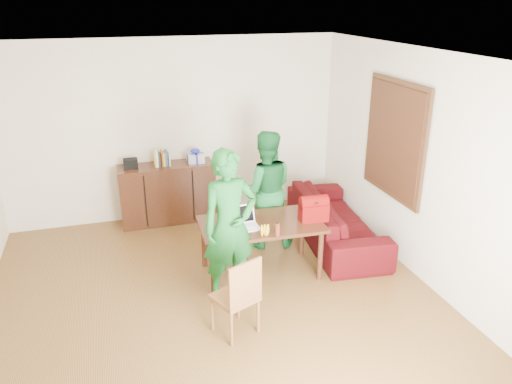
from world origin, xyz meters
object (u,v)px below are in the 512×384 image
object	(u,v)px
person_near	(230,226)
sofa	(336,219)
bottle	(277,229)
table	(261,229)
person_far	(265,190)
chair	(236,311)
laptop	(245,225)
red_bag	(313,211)

from	to	relation	value
person_near	sofa	distance (m)	2.05
person_near	bottle	bearing A→B (deg)	-10.72
table	sofa	distance (m)	1.42
person_near	bottle	xyz separation A→B (m)	(0.55, -0.01, -0.10)
table	sofa	xyz separation A→B (m)	(1.27, 0.55, -0.29)
table	sofa	size ratio (longest dim) A/B	0.69
sofa	person_far	bearing A→B (deg)	85.88
bottle	sofa	distance (m)	1.58
person_near	person_far	world-z (taller)	person_near
chair	laptop	size ratio (longest dim) A/B	2.58
bottle	person_far	bearing A→B (deg)	79.02
chair	bottle	xyz separation A→B (m)	(0.67, 0.67, 0.52)
person_near	sofa	world-z (taller)	person_near
table	person_far	world-z (taller)	person_far
red_bag	table	bearing A→B (deg)	173.97
table	person_near	size ratio (longest dim) A/B	0.86
chair	bottle	distance (m)	1.08
red_bag	chair	bearing A→B (deg)	-138.71
person_near	bottle	size ratio (longest dim) A/B	10.24
table	chair	xyz separation A→B (m)	(-0.60, -1.05, -0.35)
table	laptop	world-z (taller)	laptop
table	red_bag	xyz separation A→B (m)	(0.63, -0.11, 0.21)
table	person_far	distance (m)	0.81
person_near	sofa	size ratio (longest dim) A/B	0.81
table	person_far	size ratio (longest dim) A/B	0.92
bottle	red_bag	distance (m)	0.62
chair	laptop	world-z (taller)	laptop
bottle	person_near	bearing A→B (deg)	178.67
person_far	laptop	world-z (taller)	person_far
table	laptop	distance (m)	0.27
bottle	chair	bearing A→B (deg)	-135.17
laptop	bottle	size ratio (longest dim) A/B	1.98
table	red_bag	bearing A→B (deg)	-7.48
red_bag	laptop	bearing A→B (deg)	-177.09
laptop	sofa	world-z (taller)	laptop
person_far	red_bag	xyz separation A→B (m)	(0.34, -0.84, 0.00)
laptop	bottle	distance (m)	0.42
person_far	laptop	xyz separation A→B (m)	(-0.51, -0.82, -0.08)
person_far	person_near	bearing A→B (deg)	66.38
person_near	person_far	distance (m)	1.34
table	bottle	world-z (taller)	bottle
chair	person_near	world-z (taller)	person_near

